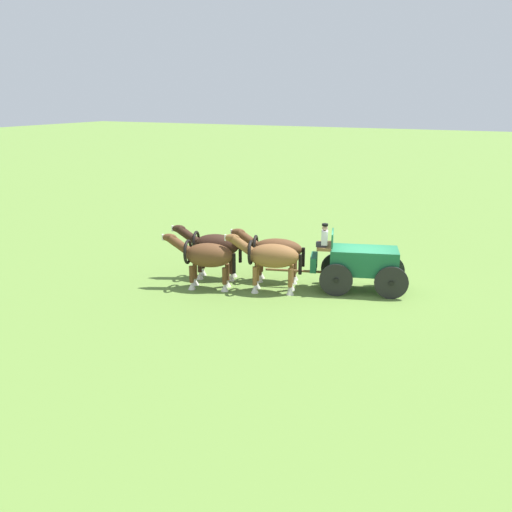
% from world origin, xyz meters
% --- Properties ---
extents(ground_plane, '(220.00, 220.00, 0.00)m').
position_xyz_m(ground_plane, '(0.00, 0.00, 0.00)').
color(ground_plane, olive).
extents(show_wagon, '(5.61, 2.55, 2.76)m').
position_xyz_m(show_wagon, '(0.14, 0.05, 1.19)').
color(show_wagon, '#195B38').
rests_on(show_wagon, ground).
extents(draft_horse_rear_near, '(2.99, 1.50, 2.30)m').
position_xyz_m(draft_horse_rear_near, '(3.29, 1.69, 1.42)').
color(draft_horse_rear_near, brown).
rests_on(draft_horse_rear_near, ground).
extents(draft_horse_rear_off, '(3.02, 1.45, 2.20)m').
position_xyz_m(draft_horse_rear_off, '(3.69, 0.45, 1.34)').
color(draft_horse_rear_off, brown).
rests_on(draft_horse_rear_off, ground).
extents(draft_horse_lead_near, '(2.93, 1.50, 2.21)m').
position_xyz_m(draft_horse_lead_near, '(5.78, 2.46, 1.34)').
color(draft_horse_lead_near, brown).
rests_on(draft_horse_lead_near, ground).
extents(draft_horse_lead_off, '(2.93, 1.48, 2.26)m').
position_xyz_m(draft_horse_lead_off, '(6.16, 1.21, 1.38)').
color(draft_horse_lead_off, '#331E14').
rests_on(draft_horse_lead_off, ground).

